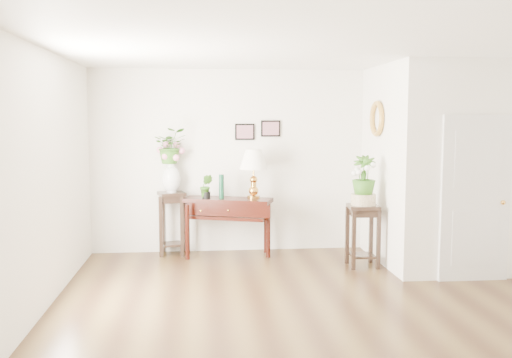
{
  "coord_description": "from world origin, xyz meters",
  "views": [
    {
      "loc": [
        -1.35,
        -6.01,
        2.04
      ],
      "look_at": [
        -0.62,
        1.3,
        1.27
      ],
      "focal_mm": 40.0,
      "sensor_mm": 36.0,
      "label": 1
    }
  ],
  "objects": [
    {
      "name": "narcissus",
      "position": [
        0.9,
        1.6,
        1.27
      ],
      "size": [
        0.36,
        0.36,
        0.57
      ],
      "primitive_type": "imported",
      "rotation": [
        0.0,
        0.0,
        -0.16
      ],
      "color": "#32691C",
      "rests_on": "ceramic_bowl"
    },
    {
      "name": "partition",
      "position": [
        2.1,
        1.77,
        1.4
      ],
      "size": [
        1.8,
        1.95,
        2.8
      ],
      "primitive_type": "cube",
      "color": "white",
      "rests_on": "floor"
    },
    {
      "name": "wall_ornament",
      "position": [
        1.16,
        1.9,
        2.05
      ],
      "size": [
        0.07,
        0.51,
        0.51
      ],
      "primitive_type": "torus",
      "rotation": [
        0.0,
        1.57,
        0.0
      ],
      "color": "gold",
      "rests_on": "partition"
    },
    {
      "name": "lily_arrangement",
      "position": [
        -1.77,
        2.57,
        1.62
      ],
      "size": [
        0.51,
        0.45,
        0.53
      ],
      "primitive_type": "imported",
      "rotation": [
        0.0,
        0.0,
        0.07
      ],
      "color": "#32691C",
      "rests_on": "porcelain_vase"
    },
    {
      "name": "table_lamp",
      "position": [
        -0.55,
        2.39,
        1.22
      ],
      "size": [
        0.51,
        0.51,
        0.74
      ],
      "primitive_type": "cube",
      "rotation": [
        0.0,
        0.0,
        -0.25
      ],
      "color": "#C08935",
      "rests_on": "console_table"
    },
    {
      "name": "door",
      "position": [
        2.1,
        0.78,
        1.05
      ],
      "size": [
        0.9,
        0.05,
        2.1
      ],
      "primitive_type": "cube",
      "color": "silver",
      "rests_on": "floor"
    },
    {
      "name": "wall_back",
      "position": [
        0.0,
        2.75,
        1.4
      ],
      "size": [
        6.0,
        0.02,
        2.8
      ],
      "primitive_type": "cube",
      "color": "white",
      "rests_on": "ground"
    },
    {
      "name": "art_print_left",
      "position": [
        -0.65,
        2.73,
        1.85
      ],
      "size": [
        0.3,
        0.02,
        0.25
      ],
      "primitive_type": "cube",
      "color": "black",
      "rests_on": "wall_back"
    },
    {
      "name": "art_print_right",
      "position": [
        -0.25,
        2.73,
        1.9
      ],
      "size": [
        0.3,
        0.02,
        0.25
      ],
      "primitive_type": "cube",
      "color": "black",
      "rests_on": "wall_back"
    },
    {
      "name": "ceramic_bowl",
      "position": [
        0.9,
        1.6,
        0.94
      ],
      "size": [
        0.38,
        0.38,
        0.15
      ],
      "primitive_type": "cylinder",
      "rotation": [
        0.0,
        0.0,
        0.11
      ],
      "color": "beige",
      "rests_on": "plant_stand_b"
    },
    {
      "name": "wall_left",
      "position": [
        -3.0,
        0.0,
        1.4
      ],
      "size": [
        0.02,
        5.5,
        2.8
      ],
      "primitive_type": "cube",
      "color": "white",
      "rests_on": "ground"
    },
    {
      "name": "floor",
      "position": [
        0.0,
        0.0,
        0.0
      ],
      "size": [
        6.0,
        5.5,
        0.02
      ],
      "primitive_type": "cube",
      "color": "brown",
      "rests_on": "ground"
    },
    {
      "name": "porcelain_vase",
      "position": [
        -1.77,
        2.57,
        1.18
      ],
      "size": [
        0.31,
        0.31,
        0.48
      ],
      "primitive_type": null,
      "rotation": [
        0.0,
        0.0,
        0.1
      ],
      "color": "white",
      "rests_on": "plant_stand_a"
    },
    {
      "name": "ceiling",
      "position": [
        0.0,
        0.0,
        2.8
      ],
      "size": [
        6.0,
        5.5,
        0.02
      ],
      "primitive_type": "cube",
      "color": "white",
      "rests_on": "ground"
    },
    {
      "name": "plant_stand_b",
      "position": [
        0.9,
        1.6,
        0.43
      ],
      "size": [
        0.44,
        0.44,
        0.86
      ],
      "primitive_type": "cube",
      "rotation": [
        0.0,
        0.0,
        -0.08
      ],
      "color": "black",
      "rests_on": "floor"
    },
    {
      "name": "console_table",
      "position": [
        -0.94,
        2.39,
        0.44
      ],
      "size": [
        1.38,
        0.85,
        0.87
      ],
      "primitive_type": "cube",
      "rotation": [
        0.0,
        0.0,
        -0.34
      ],
      "color": "#341009",
      "rests_on": "floor"
    },
    {
      "name": "green_vase",
      "position": [
        -1.03,
        2.39,
        1.04
      ],
      "size": [
        0.08,
        0.08,
        0.36
      ],
      "primitive_type": "cylinder",
      "rotation": [
        0.0,
        0.0,
        0.13
      ],
      "color": "#0E3D26",
      "rests_on": "console_table"
    },
    {
      "name": "plant_stand_a",
      "position": [
        -1.77,
        2.57,
        0.48
      ],
      "size": [
        0.46,
        0.46,
        0.95
      ],
      "primitive_type": "cube",
      "rotation": [
        0.0,
        0.0,
        0.28
      ],
      "color": "black",
      "rests_on": "floor"
    },
    {
      "name": "wall_front",
      "position": [
        0.0,
        -2.75,
        1.4
      ],
      "size": [
        6.0,
        0.02,
        2.8
      ],
      "primitive_type": "cube",
      "color": "white",
      "rests_on": "ground"
    },
    {
      "name": "potted_plant",
      "position": [
        -1.25,
        2.39,
        1.04
      ],
      "size": [
        0.21,
        0.18,
        0.34
      ],
      "primitive_type": "imported",
      "rotation": [
        0.0,
        0.0,
        -0.18
      ],
      "color": "#32691C",
      "rests_on": "console_table"
    }
  ]
}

